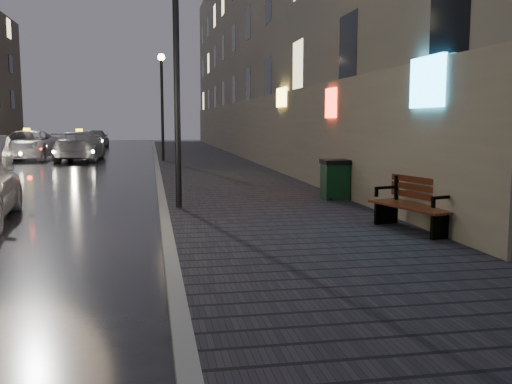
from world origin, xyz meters
The scene contains 11 objects.
ground centered at (0.00, 0.00, 0.00)m, with size 120.00×120.00×0.00m, color black.
sidewalk centered at (3.90, 21.00, 0.07)m, with size 4.60×58.00×0.15m, color black.
curb centered at (1.50, 21.00, 0.07)m, with size 0.20×58.00×0.15m, color slate.
building_near centered at (7.10, 25.00, 6.50)m, with size 1.80×50.00×13.00m, color #605B54.
lamp_near centered at (1.85, 6.00, 3.49)m, with size 0.36×0.36×5.28m.
lamp_far centered at (1.85, 22.00, 3.49)m, with size 0.36×0.36×5.28m.
bench centered at (5.92, 2.39, 0.63)m, with size 1.07×1.96×0.95m.
trash_bin centered at (5.80, 6.65, 0.66)m, with size 0.67×0.67×1.00m.
taxi_mid centered at (-2.53, 25.03, 0.79)m, with size 2.20×5.42×1.57m, color silver.
taxi_far centered at (-5.55, 26.71, 0.80)m, with size 2.66×5.77×1.60m, color silver.
car_far centered at (-3.15, 40.86, 0.77)m, with size 1.81×4.50×1.53m, color #939299.
Camera 1 is at (1.24, -7.05, 2.10)m, focal length 40.00 mm.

